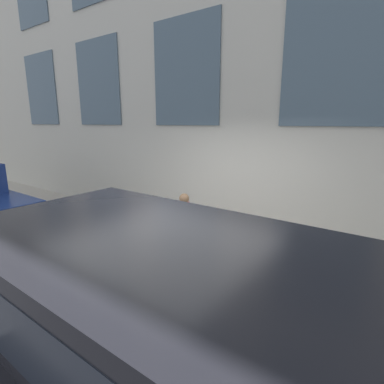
# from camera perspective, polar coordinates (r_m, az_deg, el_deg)

# --- Properties ---
(ground_plane) EXTENTS (80.00, 80.00, 0.00)m
(ground_plane) POSITION_cam_1_polar(r_m,az_deg,el_deg) (4.45, -4.30, -19.40)
(ground_plane) COLOR #2D2D30
(sidewalk) EXTENTS (2.22, 60.00, 0.15)m
(sidewalk) POSITION_cam_1_polar(r_m,az_deg,el_deg) (5.20, 3.90, -13.42)
(sidewalk) COLOR #A8A093
(sidewalk) RESTS_ON ground_plane
(fire_hydrant) EXTENTS (0.29, 0.42, 0.84)m
(fire_hydrant) POSITION_cam_1_polar(r_m,az_deg,el_deg) (4.50, 1.73, -10.71)
(fire_hydrant) COLOR gray
(fire_hydrant) RESTS_ON sidewalk
(person) EXTENTS (0.26, 0.17, 1.07)m
(person) POSITION_cam_1_polar(r_m,az_deg,el_deg) (5.19, -1.48, -4.88)
(person) COLOR navy
(person) RESTS_ON sidewalk
(parked_truck_charcoal_near) EXTENTS (1.90, 4.57, 1.65)m
(parked_truck_charcoal_near) POSITION_cam_1_polar(r_m,az_deg,el_deg) (2.44, -9.05, -22.90)
(parked_truck_charcoal_near) COLOR black
(parked_truck_charcoal_near) RESTS_ON ground_plane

